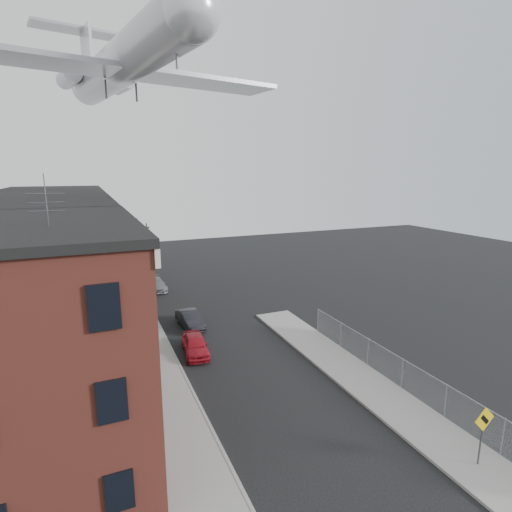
{
  "coord_description": "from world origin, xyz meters",
  "views": [
    {
      "loc": [
        -8.77,
        -10.77,
        12.23
      ],
      "look_at": [
        0.08,
        9.92,
        7.42
      ],
      "focal_mm": 28.0,
      "sensor_mm": 36.0,
      "label": 1
    }
  ],
  "objects": [
    {
      "name": "ground",
      "position": [
        0.0,
        0.0,
        0.0
      ],
      "size": [
        120.0,
        120.0,
        0.0
      ],
      "primitive_type": "plane",
      "color": "black",
      "rests_on": "ground"
    },
    {
      "name": "corner_building",
      "position": [
        -12.0,
        7.0,
        5.16
      ],
      "size": [
        10.31,
        12.3,
        12.15
      ],
      "color": "#3B1B12",
      "rests_on": "ground"
    },
    {
      "name": "car_far",
      "position": [
        -2.55,
        30.28,
        0.6
      ],
      "size": [
        1.85,
        4.2,
        1.2
      ],
      "primitive_type": "imported",
      "rotation": [
        0.0,
        0.0,
        0.04
      ],
      "color": "slate",
      "rests_on": "ground"
    },
    {
      "name": "sidewalk_right",
      "position": [
        5.5,
        6.0,
        0.06
      ],
      "size": [
        3.0,
        26.0,
        0.12
      ],
      "primitive_type": "cube",
      "color": "gray",
      "rests_on": "ground"
    },
    {
      "name": "warning_sign",
      "position": [
        5.6,
        -1.03,
        1.88
      ],
      "size": [
        1.1,
        0.11,
        2.8
      ],
      "color": "#515156",
      "rests_on": "ground"
    },
    {
      "name": "row_house_b",
      "position": [
        -11.96,
        23.5,
        5.13
      ],
      "size": [
        11.98,
        7.0,
        10.3
      ],
      "color": "#75695D",
      "rests_on": "ground"
    },
    {
      "name": "row_house_a",
      "position": [
        -11.96,
        16.5,
        5.13
      ],
      "size": [
        11.98,
        7.0,
        10.3
      ],
      "color": "slate",
      "rests_on": "ground"
    },
    {
      "name": "car_near",
      "position": [
        -2.65,
        14.06,
        0.67
      ],
      "size": [
        2.0,
        4.07,
        1.34
      ],
      "primitive_type": "imported",
      "rotation": [
        0.0,
        0.0,
        -0.11
      ],
      "color": "#A41521",
      "rests_on": "ground"
    },
    {
      "name": "car_mid",
      "position": [
        -1.8,
        18.93,
        0.65
      ],
      "size": [
        1.69,
        4.03,
        1.29
      ],
      "primitive_type": "imported",
      "rotation": [
        0.0,
        0.0,
        0.08
      ],
      "color": "black",
      "rests_on": "ground"
    },
    {
      "name": "street_tree",
      "position": [
        -5.27,
        27.92,
        3.45
      ],
      "size": [
        3.22,
        3.2,
        5.2
      ],
      "color": "black",
      "rests_on": "ground"
    },
    {
      "name": "curb_right",
      "position": [
        4.05,
        6.0,
        0.07
      ],
      "size": [
        0.15,
        26.0,
        0.14
      ],
      "primitive_type": "cube",
      "color": "gray",
      "rests_on": "ground"
    },
    {
      "name": "chainlink_fence",
      "position": [
        7.0,
        5.0,
        1.0
      ],
      "size": [
        0.06,
        18.06,
        1.9
      ],
      "color": "gray",
      "rests_on": "ground"
    },
    {
      "name": "row_house_d",
      "position": [
        -11.96,
        37.5,
        5.13
      ],
      "size": [
        11.98,
        7.0,
        10.3
      ],
      "color": "#75695D",
      "rests_on": "ground"
    },
    {
      "name": "sidewalk_left",
      "position": [
        -5.5,
        24.0,
        0.06
      ],
      "size": [
        3.0,
        62.0,
        0.12
      ],
      "primitive_type": "cube",
      "color": "gray",
      "rests_on": "ground"
    },
    {
      "name": "row_house_c",
      "position": [
        -11.96,
        30.5,
        5.13
      ],
      "size": [
        11.98,
        7.0,
        10.3
      ],
      "color": "slate",
      "rests_on": "ground"
    },
    {
      "name": "utility_pole",
      "position": [
        -5.6,
        18.0,
        4.67
      ],
      "size": [
        1.8,
        0.26,
        9.0
      ],
      "color": "black",
      "rests_on": "ground"
    },
    {
      "name": "curb_left",
      "position": [
        -4.05,
        24.0,
        0.07
      ],
      "size": [
        0.15,
        62.0,
        0.14
      ],
      "primitive_type": "cube",
      "color": "gray",
      "rests_on": "ground"
    },
    {
      "name": "row_house_e",
      "position": [
        -11.96,
        44.5,
        5.13
      ],
      "size": [
        11.98,
        7.0,
        10.3
      ],
      "color": "slate",
      "rests_on": "ground"
    },
    {
      "name": "airplane",
      "position": [
        -5.2,
        24.87,
        20.58
      ],
      "size": [
        24.94,
        28.5,
        8.19
      ],
      "color": "silver",
      "rests_on": "ground"
    }
  ]
}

